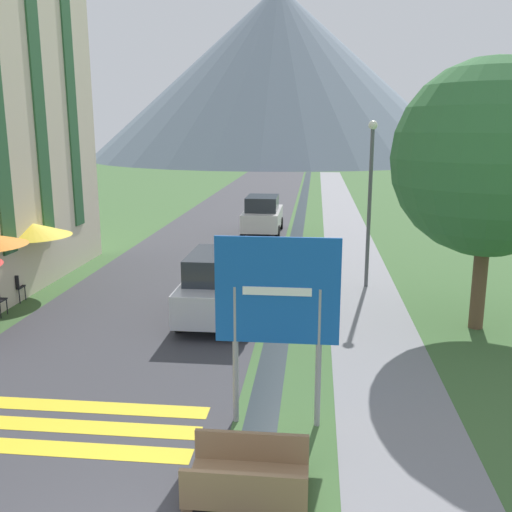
% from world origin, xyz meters
% --- Properties ---
extents(ground_plane, '(160.00, 160.00, 0.00)m').
position_xyz_m(ground_plane, '(0.00, 20.00, 0.00)').
color(ground_plane, '#3D6033').
extents(road, '(6.40, 60.00, 0.01)m').
position_xyz_m(road, '(-2.50, 30.00, 0.00)').
color(road, '#38383D').
rests_on(road, ground_plane).
extents(footpath, '(2.20, 60.00, 0.01)m').
position_xyz_m(footpath, '(3.60, 30.00, 0.00)').
color(footpath, slate).
rests_on(footpath, ground_plane).
extents(drainage_channel, '(0.60, 60.00, 0.00)m').
position_xyz_m(drainage_channel, '(1.20, 30.00, 0.00)').
color(drainage_channel, black).
rests_on(drainage_channel, ground_plane).
extents(crosswalk_marking, '(5.44, 1.84, 0.01)m').
position_xyz_m(crosswalk_marking, '(-2.50, 3.15, 0.01)').
color(crosswalk_marking, yellow).
rests_on(crosswalk_marking, ground_plane).
extents(mountain_distant, '(60.26, 60.26, 26.57)m').
position_xyz_m(mountain_distant, '(-4.39, 89.93, 13.28)').
color(mountain_distant, slate).
rests_on(mountain_distant, ground_plane).
extents(road_sign, '(2.08, 0.11, 3.32)m').
position_xyz_m(road_sign, '(1.46, 3.63, 2.17)').
color(road_sign, gray).
rests_on(road_sign, ground_plane).
extents(footbridge, '(1.70, 1.10, 0.65)m').
position_xyz_m(footbridge, '(1.20, 1.65, 0.23)').
color(footbridge, '#846647').
rests_on(footbridge, ground_plane).
extents(parked_car_near, '(1.97, 4.08, 1.82)m').
position_xyz_m(parked_car_near, '(-0.40, 9.15, 0.91)').
color(parked_car_near, '#B2B2B7').
rests_on(parked_car_near, ground_plane).
extents(parked_car_far, '(1.81, 3.94, 1.82)m').
position_xyz_m(parked_car_far, '(-0.46, 21.69, 0.91)').
color(parked_car_far, silver).
rests_on(parked_car_far, ground_plane).
extents(cafe_chair_far_right, '(0.40, 0.40, 0.85)m').
position_xyz_m(cafe_chair_far_right, '(-6.64, 9.81, 0.51)').
color(cafe_chair_far_right, black).
rests_on(cafe_chair_far_right, ground_plane).
extents(cafe_umbrella_rear_yellow, '(2.43, 2.43, 2.17)m').
position_xyz_m(cafe_umbrella_rear_yellow, '(-6.62, 11.02, 1.97)').
color(cafe_umbrella_rear_yellow, '#B7B2A8').
rests_on(cafe_umbrella_rear_yellow, ground_plane).
extents(streetlamp, '(0.28, 0.28, 5.24)m').
position_xyz_m(streetlamp, '(3.75, 12.68, 3.10)').
color(streetlamp, '#515156').
rests_on(streetlamp, ground_plane).
extents(tree_by_path, '(4.77, 4.77, 6.70)m').
position_xyz_m(tree_by_path, '(6.23, 9.02, 4.30)').
color(tree_by_path, brown).
rests_on(tree_by_path, ground_plane).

